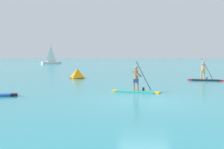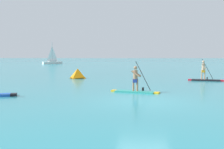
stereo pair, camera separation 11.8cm
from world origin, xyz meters
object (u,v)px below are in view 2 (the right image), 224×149
object	(u,v)px
paddleboarder_far_right	(205,77)
paddleboarder_mid_center	(135,86)
sailboat_left_horizon	(52,61)
race_marker_buoy	(78,74)

from	to	relation	value
paddleboarder_far_right	paddleboarder_mid_center	bearing A→B (deg)	-114.33
paddleboarder_far_right	sailboat_left_horizon	bearing A→B (deg)	134.85
race_marker_buoy	sailboat_left_horizon	xyz separation A→B (m)	(-15.69, 42.88, 0.35)
paddleboarder_mid_center	paddleboarder_far_right	size ratio (longest dim) A/B	1.00
paddleboarder_mid_center	race_marker_buoy	bearing A→B (deg)	137.25
paddleboarder_mid_center	race_marker_buoy	world-z (taller)	paddleboarder_mid_center
paddleboarder_far_right	sailboat_left_horizon	size ratio (longest dim) A/B	0.51
race_marker_buoy	sailboat_left_horizon	distance (m)	45.66
paddleboarder_mid_center	sailboat_left_horizon	bearing A→B (deg)	129.22
paddleboarder_mid_center	paddleboarder_far_right	distance (m)	9.85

